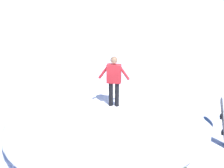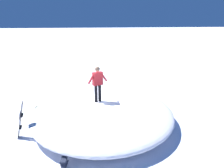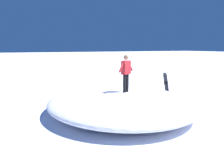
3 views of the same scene
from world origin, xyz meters
name	(u,v)px [view 2 (image 2 of 3)]	position (x,y,z in m)	size (l,w,h in m)	color
ground	(93,121)	(0.00, 0.00, 0.00)	(240.00, 240.00, 0.00)	white
snow_mound	(102,112)	(-0.10, -0.48, 0.48)	(7.33, 6.60, 0.97)	white
snowboarder_standing	(98,82)	(0.02, -0.29, 1.93)	(0.50, 0.97, 1.68)	black
snowboard_primary_upright	(21,119)	(-1.09, 2.97, 0.82)	(0.31, 0.38, 1.59)	black
backpack_near	(64,164)	(-3.36, 1.18, 0.17)	(0.64, 0.28, 0.34)	#1E2333
backpack_far	(39,110)	(1.23, 2.67, 0.20)	(0.39, 0.53, 0.38)	#383D23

